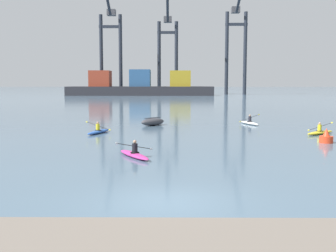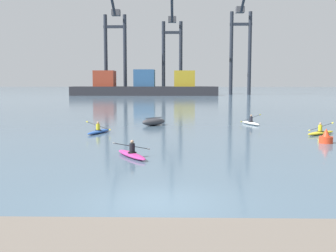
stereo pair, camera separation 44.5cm
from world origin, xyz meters
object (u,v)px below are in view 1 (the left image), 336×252
gantry_crane_west_mid (168,44)px  gantry_crane_east_mid (237,38)px  gantry_crane_west (110,40)px  capsized_dinghy (153,122)px  channel_buoy (326,138)px  kayak_white (249,123)px  kayak_blue (98,131)px  kayak_yellow (320,132)px  container_barge (140,87)px  kayak_magenta (134,154)px

gantry_crane_west_mid → gantry_crane_east_mid: size_ratio=0.92×
gantry_crane_east_mid → gantry_crane_west: bearing=-178.2°
gantry_crane_west → capsized_dinghy: 103.80m
channel_buoy → gantry_crane_west_mid: bearing=95.7°
gantry_crane_west → kayak_white: gantry_crane_west is taller
kayak_blue → kayak_yellow: size_ratio=1.13×
container_barge → kayak_magenta: size_ratio=14.23×
channel_buoy → kayak_blue: 17.03m
gantry_crane_west_mid → container_barge: bearing=-125.3°
kayak_blue → kayak_yellow: kayak_yellow is taller
kayak_magenta → kayak_yellow: size_ratio=1.08×
gantry_crane_east_mid → channel_buoy: size_ratio=37.59×
channel_buoy → kayak_white: size_ratio=0.29×
kayak_white → kayak_blue: (-13.41, -7.40, 0.00)m
gantry_crane_east_mid → capsized_dinghy: size_ratio=14.12×
container_barge → kayak_yellow: size_ratio=15.32×
gantry_crane_west → kayak_white: bearing=-74.3°
gantry_crane_west → gantry_crane_east_mid: 42.12m
kayak_white → gantry_crane_east_mid: bearing=82.0°
capsized_dinghy → channel_buoy: (12.19, -11.22, 0.01)m
container_barge → kayak_blue: bearing=-87.6°
kayak_magenta → gantry_crane_west_mid: bearing=89.7°
gantry_crane_west → kayak_magenta: 120.09m
gantry_crane_west_mid → kayak_magenta: size_ratio=10.65×
capsized_dinghy → channel_buoy: size_ratio=2.66×
kayak_blue → capsized_dinghy: bearing=56.6°
gantry_crane_west_mid → kayak_yellow: bearing=-83.4°
capsized_dinghy → kayak_yellow: kayak_yellow is taller
gantry_crane_east_mid → kayak_magenta: gantry_crane_east_mid is taller
gantry_crane_east_mid → kayak_blue: (-27.57, -108.04, -18.67)m
container_barge → kayak_white: size_ratio=13.51×
channel_buoy → kayak_magenta: 13.61m
gantry_crane_west → channel_buoy: (30.78, -111.79, -17.76)m
gantry_crane_east_mid → capsized_dinghy: 106.19m
gantry_crane_east_mid → kayak_magenta: bearing=-101.3°
gantry_crane_west_mid → gantry_crane_east_mid: gantry_crane_east_mid is taller
gantry_crane_east_mid → kayak_magenta: (-23.75, -118.64, -18.67)m
kayak_white → gantry_crane_west: bearing=105.7°
gantry_crane_west_mid → kayak_magenta: gantry_crane_west_mid is taller
container_barge → gantry_crane_east_mid: 36.56m
gantry_crane_east_mid → kayak_blue: size_ratio=10.99×
channel_buoy → kayak_yellow: (1.25, 4.64, -0.19)m
gantry_crane_east_mid → gantry_crane_west_mid: bearing=170.6°
gantry_crane_west → kayak_magenta: (18.34, -117.31, -17.94)m
capsized_dinghy → gantry_crane_west_mid: bearing=89.8°
gantry_crane_west_mid → gantry_crane_east_mid: bearing=-9.4°
gantry_crane_west → gantry_crane_west_mid: size_ratio=1.05×
kayak_magenta → gantry_crane_west: bearing=98.9°
kayak_blue → channel_buoy: bearing=-17.3°
gantry_crane_east_mid → kayak_magenta: size_ratio=11.57×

